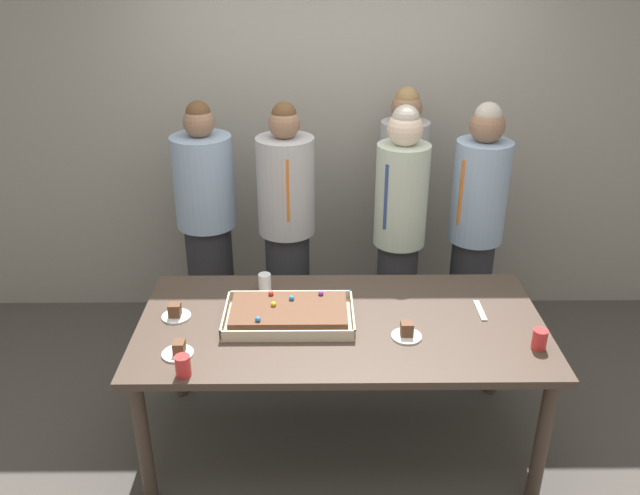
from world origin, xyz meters
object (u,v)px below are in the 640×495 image
Objects in this scene: party_table at (341,334)px; cake_server_utensil at (480,310)px; person_striped_tie_right at (207,226)px; plated_slice_far_left at (407,332)px; person_green_shirt_behind at (401,208)px; drink_cup_nearest at (265,282)px; drink_cup_far_end at (540,339)px; plated_slice_near_right at (178,350)px; drink_cup_middle at (183,366)px; person_back_corner at (399,235)px; plated_slice_near_left at (176,313)px; person_far_right_suit at (475,231)px; sheet_cake at (289,314)px; person_serving_front at (287,231)px.

cake_server_utensil is (0.74, 0.10, 0.08)m from party_table.
plated_slice_far_left is at bearing 15.26° from person_striped_tie_right.
person_green_shirt_behind is 1.02× the size of person_striped_tie_right.
drink_cup_nearest is 1.00× the size of drink_cup_far_end.
person_green_shirt_behind reaches higher than party_table.
party_table is 1.24× the size of person_striped_tie_right.
plated_slice_near_right is 1.33m from person_striped_tie_right.
cake_server_utensil is at bearing 44.29° from person_green_shirt_behind.
drink_cup_middle and drink_cup_far_end have the same top height.
person_back_corner reaches higher than party_table.
person_back_corner is at bearing 85.77° from plated_slice_far_left.
drink_cup_middle is (0.05, -0.16, 0.03)m from plated_slice_near_right.
plated_slice_near_left is 1.00× the size of plated_slice_near_right.
plated_slice_near_right is 1.50× the size of drink_cup_nearest.
party_table is 1.34m from person_green_shirt_behind.
person_far_right_suit is at bearing 140.21° from person_back_corner.
sheet_cake is at bearing 30.31° from plated_slice_near_right.
sheet_cake is at bearing -0.00° from person_striped_tie_right.
person_serving_front is at bearing 108.48° from party_table.
person_far_right_suit is (1.15, 0.88, 0.07)m from sheet_cake.
plated_slice_far_left is 1.19m from person_far_right_suit.
plated_slice_near_right is 1.10m from plated_slice_far_left.
person_green_shirt_behind is (1.23, 1.52, 0.10)m from plated_slice_near_right.
party_table is 13.82× the size of plated_slice_near_right.
plated_slice_near_left is at bearing 103.02° from plated_slice_near_right.
plated_slice_near_left is 0.09× the size of person_far_right_suit.
person_serving_front is (-0.04, 0.91, 0.05)m from sheet_cake.
cake_server_utensil is at bearing 1.69° from plated_slice_near_left.
drink_cup_middle is at bearing -24.60° from person_striped_tie_right.
drink_cup_nearest is 1.46m from drink_cup_far_end.
sheet_cake is 0.65m from drink_cup_middle.
drink_cup_nearest is 1.26m from person_green_shirt_behind.
party_table is 20.73× the size of drink_cup_middle.
person_serving_front reaches higher than cake_server_utensil.
person_back_corner is (-0.35, 0.71, 0.11)m from cake_server_utensil.
person_far_right_suit is at bearing 35.46° from plated_slice_near_right.
drink_cup_far_end is at bearing -14.61° from party_table.
person_serving_front is (-1.25, 1.17, 0.04)m from drink_cup_far_end.
person_far_right_suit is (1.66, 1.18, 0.08)m from plated_slice_near_right.
person_serving_front is at bearing 120.40° from plated_slice_far_left.
person_green_shirt_behind is (0.45, 1.24, 0.19)m from party_table.
party_table is 0.29m from sheet_cake.
sheet_cake is 4.41× the size of plated_slice_near_right.
plated_slice_near_right is 0.75× the size of cake_server_utensil.
party_table is 1.22× the size of person_serving_front.
cake_server_utensil is at bearing 29.57° from plated_slice_far_left.
plated_slice_near_right is 1.50× the size of drink_cup_middle.
drink_cup_middle reaches higher than plated_slice_near_left.
person_green_shirt_behind reaches higher than drink_cup_far_end.
drink_cup_nearest reaches higher than cake_server_utensil.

